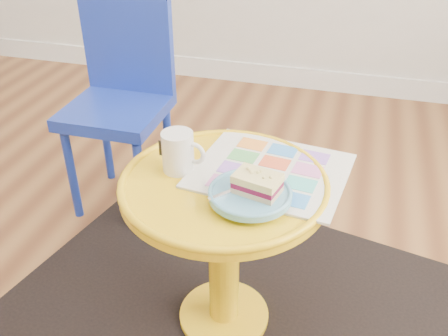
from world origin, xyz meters
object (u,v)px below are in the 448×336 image
(mug, at_px, (179,151))
(side_table, at_px, (224,225))
(chair, at_px, (122,92))
(newspaper, at_px, (271,171))
(plate, at_px, (250,195))

(mug, bearing_deg, side_table, -4.09)
(chair, relative_size, mug, 6.66)
(newspaper, relative_size, mug, 3.25)
(chair, height_order, plate, chair)
(chair, distance_m, newspaper, 0.79)
(mug, relative_size, plate, 0.60)
(newspaper, xyz_separation_m, plate, (-0.02, -0.14, 0.02))
(chair, height_order, newspaper, chair)
(chair, bearing_deg, mug, -51.14)
(plate, bearing_deg, newspaper, 81.17)
(side_table, bearing_deg, mug, 169.82)
(side_table, distance_m, mug, 0.23)
(newspaper, height_order, plate, plate)
(newspaper, bearing_deg, chair, 151.86)
(side_table, height_order, newspaper, newspaper)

